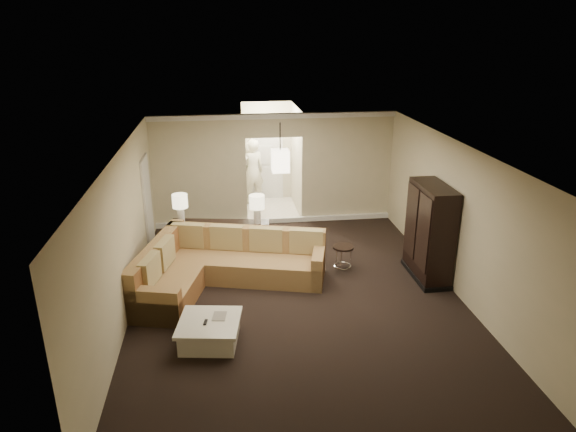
{
  "coord_description": "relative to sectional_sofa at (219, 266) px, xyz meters",
  "views": [
    {
      "loc": [
        -1.27,
        -8.32,
        4.78
      ],
      "look_at": [
        -0.02,
        1.2,
        1.2
      ],
      "focal_mm": 32.0,
      "sensor_mm": 36.0,
      "label": 1
    }
  ],
  "objects": [
    {
      "name": "ground",
      "position": [
        1.43,
        -0.76,
        -0.39
      ],
      "size": [
        8.0,
        8.0,
        0.0
      ],
      "primitive_type": "plane",
      "color": "black",
      "rests_on": "ground"
    },
    {
      "name": "console_table",
      "position": [
        0.03,
        1.24,
        0.1
      ],
      "size": [
        2.16,
        0.82,
        0.82
      ],
      "rotation": [
        0.0,
        0.0,
        -0.16
      ],
      "color": "black",
      "rests_on": "ground"
    },
    {
      "name": "table_lamp_left",
      "position": [
        -0.77,
        1.38,
        0.84
      ],
      "size": [
        0.33,
        0.33,
        0.62
      ],
      "color": "silver",
      "rests_on": "console_table"
    },
    {
      "name": "crown_molding",
      "position": [
        1.43,
        3.19,
        2.34
      ],
      "size": [
        6.0,
        0.1,
        0.12
      ],
      "primitive_type": "cube",
      "color": "silver",
      "rests_on": "wall_back"
    },
    {
      "name": "foyer",
      "position": [
        1.43,
        4.59,
        0.91
      ],
      "size": [
        1.44,
        2.02,
        2.8
      ],
      "color": "silver",
      "rests_on": "ground"
    },
    {
      "name": "pendant_light",
      "position": [
        1.43,
        1.94,
        1.56
      ],
      "size": [
        0.38,
        0.38,
        1.09
      ],
      "color": "black",
      "rests_on": "ceiling"
    },
    {
      "name": "drink_table",
      "position": [
        2.53,
        0.29,
        -0.0
      ],
      "size": [
        0.43,
        0.43,
        0.54
      ],
      "rotation": [
        0.0,
        0.0,
        0.1
      ],
      "color": "black",
      "rests_on": "ground"
    },
    {
      "name": "wall_left",
      "position": [
        -1.57,
        -0.76,
        1.01
      ],
      "size": [
        0.04,
        8.0,
        2.8
      ],
      "primitive_type": "cube",
      "color": "#BCB38E",
      "rests_on": "ground"
    },
    {
      "name": "person",
      "position": [
        0.98,
        4.84,
        0.63
      ],
      "size": [
        0.85,
        0.7,
        2.04
      ],
      "primitive_type": "imported",
      "rotation": [
        0.0,
        0.0,
        3.46
      ],
      "color": "beige",
      "rests_on": "ground"
    },
    {
      "name": "wall_front",
      "position": [
        1.43,
        -4.76,
        1.01
      ],
      "size": [
        6.0,
        0.04,
        2.8
      ],
      "primitive_type": "cube",
      "color": "#BCB38E",
      "rests_on": "ground"
    },
    {
      "name": "wall_right",
      "position": [
        4.43,
        -0.76,
        1.01
      ],
      "size": [
        0.04,
        8.0,
        2.8
      ],
      "primitive_type": "cube",
      "color": "#BCB38E",
      "rests_on": "ground"
    },
    {
      "name": "table_lamp_right",
      "position": [
        0.84,
        1.11,
        0.84
      ],
      "size": [
        0.33,
        0.33,
        0.62
      ],
      "color": "silver",
      "rests_on": "console_table"
    },
    {
      "name": "coffee_table",
      "position": [
        -0.17,
        -1.96,
        -0.19
      ],
      "size": [
        1.09,
        1.09,
        0.4
      ],
      "rotation": [
        0.0,
        0.0,
        -0.15
      ],
      "color": "silver",
      "rests_on": "ground"
    },
    {
      "name": "baseboard",
      "position": [
        1.43,
        3.19,
        -0.33
      ],
      "size": [
        6.0,
        0.1,
        0.12
      ],
      "primitive_type": "cube",
      "color": "silver",
      "rests_on": "ground"
    },
    {
      "name": "side_door",
      "position": [
        -1.54,
        2.04,
        0.66
      ],
      "size": [
        0.05,
        0.9,
        2.1
      ],
      "primitive_type": "cube",
      "color": "silver",
      "rests_on": "ground"
    },
    {
      "name": "sectional_sofa",
      "position": [
        0.0,
        0.0,
        0.0
      ],
      "size": [
        3.78,
        2.76,
        0.97
      ],
      "rotation": [
        0.0,
        0.0,
        -0.26
      ],
      "color": "brown",
      "rests_on": "ground"
    },
    {
      "name": "ceiling",
      "position": [
        1.43,
        -0.76,
        2.41
      ],
      "size": [
        6.0,
        8.0,
        0.02
      ],
      "primitive_type": "cube",
      "color": "silver",
      "rests_on": "wall_back"
    },
    {
      "name": "wall_back",
      "position": [
        1.43,
        3.24,
        1.01
      ],
      "size": [
        6.0,
        0.04,
        2.8
      ],
      "primitive_type": "cube",
      "color": "#BCB38E",
      "rests_on": "ground"
    },
    {
      "name": "armoire",
      "position": [
        4.12,
        -0.21,
        0.53
      ],
      "size": [
        0.57,
        1.34,
        1.93
      ],
      "color": "black",
      "rests_on": "ground"
    }
  ]
}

